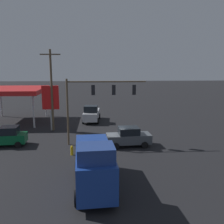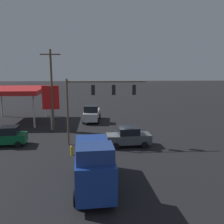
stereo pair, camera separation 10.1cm
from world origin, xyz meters
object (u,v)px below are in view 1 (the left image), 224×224
pickup_parked (91,114)px  fire_hydrant (72,150)px  utility_pole (52,89)px  delivery_truck (94,164)px  traffic_signal_assembly (97,96)px  hatchback_crossing (7,137)px  price_sign (51,99)px  sedan_far (129,137)px

pickup_parked → fire_hydrant: size_ratio=6.06×
utility_pole → delivery_truck: bearing=109.1°
traffic_signal_assembly → hatchback_crossing: traffic_signal_assembly is taller
price_sign → traffic_signal_assembly: bearing=134.0°
utility_pole → pickup_parked: (-4.64, -4.73, -4.10)m
utility_pole → fire_hydrant: (-3.15, 8.82, -4.78)m
price_sign → sedan_far: price_sign is taller
traffic_signal_assembly → fire_hydrant: traffic_signal_assembly is taller
price_sign → sedan_far: (-8.82, 6.70, -2.92)m
traffic_signal_assembly → price_sign: (5.71, -5.91, -1.15)m
hatchback_crossing → utility_pole: bearing=-126.2°
delivery_truck → hatchback_crossing: delivery_truck is taller
fire_hydrant → hatchback_crossing: bearing=-24.6°
traffic_signal_assembly → pickup_parked: 11.25m
pickup_parked → price_sign: bearing=-42.3°
utility_pole → pickup_parked: 7.80m
sedan_far → fire_hydrant: (5.45, 2.25, -0.51)m
utility_pole → hatchback_crossing: 8.00m
price_sign → pickup_parked: size_ratio=1.04×
price_sign → hatchback_crossing: size_ratio=1.42×
pickup_parked → hatchback_crossing: bearing=-33.9°
utility_pole → delivery_truck: size_ratio=1.42×
pickup_parked → utility_pole: bearing=-40.2°
traffic_signal_assembly → delivery_truck: 9.89m
sedan_far → hatchback_crossing: 12.22m
utility_pole → fire_hydrant: size_ratio=11.20×
traffic_signal_assembly → utility_pole: utility_pole is taller
delivery_truck → hatchback_crossing: size_ratio=1.78×
fire_hydrant → traffic_signal_assembly: bearing=-127.6°
traffic_signal_assembly → hatchback_crossing: 9.95m
traffic_signal_assembly → fire_hydrant: 5.98m
delivery_truck → sedan_far: (-3.36, -8.51, -0.74)m
traffic_signal_assembly → sedan_far: 5.18m
price_sign → hatchback_crossing: price_sign is taller
utility_pole → sedan_far: size_ratio=2.18×
delivery_truck → pickup_parked: bearing=177.6°
sedan_far → fire_hydrant: bearing=17.9°
delivery_truck → pickup_parked: 19.84m
utility_pole → fire_hydrant: bearing=109.6°
traffic_signal_assembly → price_sign: traffic_signal_assembly is taller
price_sign → fire_hydrant: 10.16m
price_sign → fire_hydrant: price_sign is taller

